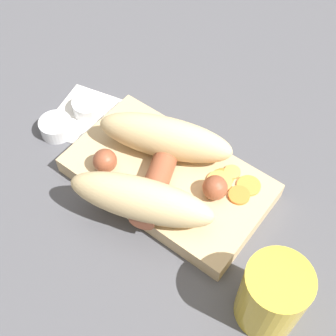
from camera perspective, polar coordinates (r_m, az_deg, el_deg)
The scene contains 9 objects.
ground_plane at distance 0.66m, azimuth 0.00°, elevation -1.87°, with size 3.00×3.00×0.00m, color #4C4C51.
food_tray at distance 0.65m, azimuth 0.00°, elevation -1.21°, with size 0.27×0.16×0.03m.
bread_roll at distance 0.60m, azimuth -1.77°, elevation 0.11°, with size 0.23×0.21×0.06m.
sausage at distance 0.61m, azimuth -1.12°, elevation -0.73°, with size 0.17×0.15×0.03m.
pickled_veggies at distance 0.63m, azimuth 7.86°, elevation -1.90°, with size 0.08×0.06×0.00m.
napkin at distance 0.74m, azimuth -9.59°, elevation 6.10°, with size 0.13×0.13×0.00m.
condiment_cup_near at distance 0.74m, azimuth -9.66°, elevation 7.30°, with size 0.05×0.05×0.02m.
condiment_cup_far at distance 0.73m, azimuth -13.47°, elevation 4.81°, with size 0.05×0.05×0.02m.
drink_glass at distance 0.54m, azimuth 12.58°, elevation -14.97°, with size 0.07×0.07×0.10m.
Camera 1 is at (-0.22, 0.29, 0.55)m, focal length 50.00 mm.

